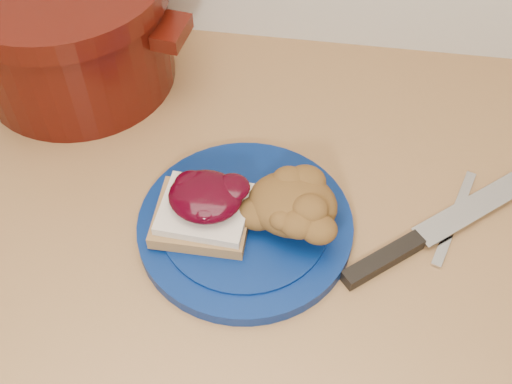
# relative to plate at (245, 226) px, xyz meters

# --- Properties ---
(base_cabinet) EXTENTS (4.00, 0.60, 0.86)m
(base_cabinet) POSITION_rel_plate_xyz_m (-0.02, 0.07, -0.48)
(base_cabinet) COLOR beige
(base_cabinet) RESTS_ON floor
(plate) EXTENTS (0.28, 0.28, 0.02)m
(plate) POSITION_rel_plate_xyz_m (0.00, 0.00, 0.00)
(plate) COLOR #061B54
(plate) RESTS_ON wood_countertop
(sandwich) EXTENTS (0.11, 0.10, 0.05)m
(sandwich) POSITION_rel_plate_xyz_m (-0.05, -0.01, 0.04)
(sandwich) COLOR olive
(sandwich) RESTS_ON plate
(stuffing_mound) EXTENTS (0.11, 0.10, 0.05)m
(stuffing_mound) POSITION_rel_plate_xyz_m (0.05, 0.01, 0.04)
(stuffing_mound) COLOR brown
(stuffing_mound) RESTS_ON plate
(chef_knife) EXTENTS (0.24, 0.21, 0.02)m
(chef_knife) POSITION_rel_plate_xyz_m (0.19, 0.00, -0.00)
(chef_knife) COLOR black
(chef_knife) RESTS_ON wood_countertop
(butter_knife) EXTENTS (0.06, 0.15, 0.00)m
(butter_knife) POSITION_rel_plate_xyz_m (0.25, 0.05, -0.01)
(butter_knife) COLOR silver
(butter_knife) RESTS_ON wood_countertop
(dutch_oven) EXTENTS (0.35, 0.32, 0.18)m
(dutch_oven) POSITION_rel_plate_xyz_m (-0.28, 0.24, 0.08)
(dutch_oven) COLOR #3C0B06
(dutch_oven) RESTS_ON wood_countertop
(pepper_grinder) EXTENTS (0.08, 0.08, 0.13)m
(pepper_grinder) POSITION_rel_plate_xyz_m (-0.32, 0.25, 0.06)
(pepper_grinder) COLOR black
(pepper_grinder) RESTS_ON wood_countertop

